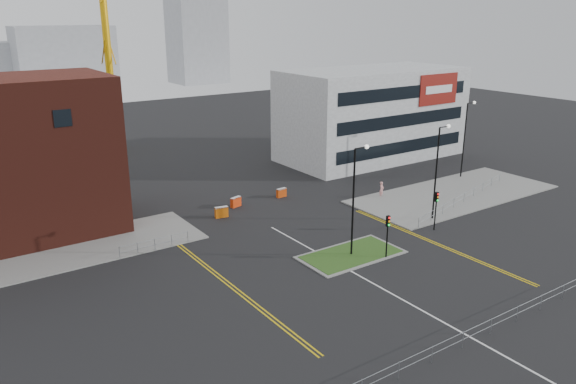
% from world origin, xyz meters
% --- Properties ---
extents(ground, '(200.00, 200.00, 0.00)m').
position_xyz_m(ground, '(0.00, 0.00, 0.00)').
color(ground, black).
rests_on(ground, ground).
extents(pavement_left, '(28.00, 8.00, 0.12)m').
position_xyz_m(pavement_left, '(-20.00, 22.00, 0.06)').
color(pavement_left, slate).
rests_on(pavement_left, ground).
extents(pavement_right, '(24.00, 10.00, 0.12)m').
position_xyz_m(pavement_right, '(22.00, 14.00, 0.06)').
color(pavement_right, slate).
rests_on(pavement_right, ground).
extents(island_kerb, '(8.60, 4.60, 0.08)m').
position_xyz_m(island_kerb, '(2.00, 8.00, 0.04)').
color(island_kerb, slate).
rests_on(island_kerb, ground).
extents(grass_island, '(8.00, 4.00, 0.12)m').
position_xyz_m(grass_island, '(2.00, 8.00, 0.06)').
color(grass_island, '#274717').
rests_on(grass_island, ground).
extents(office_block, '(25.00, 12.20, 12.00)m').
position_xyz_m(office_block, '(26.01, 31.97, 6.00)').
color(office_block, '#A2A4A6').
rests_on(office_block, ground).
extents(streetlamp_island, '(1.46, 0.36, 9.18)m').
position_xyz_m(streetlamp_island, '(2.22, 8.00, 5.41)').
color(streetlamp_island, black).
rests_on(streetlamp_island, ground).
extents(streetlamp_right_near, '(1.46, 0.36, 9.18)m').
position_xyz_m(streetlamp_right_near, '(14.22, 10.00, 5.41)').
color(streetlamp_right_near, black).
rests_on(streetlamp_right_near, ground).
extents(streetlamp_right_far, '(1.46, 0.36, 9.18)m').
position_xyz_m(streetlamp_right_far, '(28.22, 18.00, 5.41)').
color(streetlamp_right_far, black).
rests_on(streetlamp_right_far, ground).
extents(traffic_light_island, '(0.28, 0.33, 3.65)m').
position_xyz_m(traffic_light_island, '(4.00, 5.98, 2.57)').
color(traffic_light_island, black).
rests_on(traffic_light_island, ground).
extents(traffic_light_right, '(0.28, 0.33, 3.65)m').
position_xyz_m(traffic_light_right, '(12.00, 7.98, 2.57)').
color(traffic_light_right, black).
rests_on(traffic_light_right, ground).
extents(railing_front, '(24.05, 0.05, 1.10)m').
position_xyz_m(railing_front, '(0.00, -6.00, 0.78)').
color(railing_front, gray).
rests_on(railing_front, ground).
extents(railing_left, '(6.05, 0.05, 1.10)m').
position_xyz_m(railing_left, '(-11.00, 18.00, 0.74)').
color(railing_left, gray).
rests_on(railing_left, ground).
extents(railing_right, '(19.05, 5.05, 1.10)m').
position_xyz_m(railing_right, '(20.50, 11.50, 0.78)').
color(railing_right, gray).
rests_on(railing_right, ground).
extents(centre_line, '(0.15, 30.00, 0.01)m').
position_xyz_m(centre_line, '(0.00, 2.00, 0.01)').
color(centre_line, silver).
rests_on(centre_line, ground).
extents(yellow_left_a, '(0.12, 24.00, 0.01)m').
position_xyz_m(yellow_left_a, '(-9.00, 10.00, 0.01)').
color(yellow_left_a, gold).
rests_on(yellow_left_a, ground).
extents(yellow_left_b, '(0.12, 24.00, 0.01)m').
position_xyz_m(yellow_left_b, '(-8.70, 10.00, 0.01)').
color(yellow_left_b, gold).
rests_on(yellow_left_b, ground).
extents(yellow_right_a, '(0.12, 20.00, 0.01)m').
position_xyz_m(yellow_right_a, '(9.50, 6.00, 0.01)').
color(yellow_right_a, gold).
rests_on(yellow_right_a, ground).
extents(yellow_right_b, '(0.12, 20.00, 0.01)m').
position_xyz_m(yellow_right_b, '(9.80, 6.00, 0.01)').
color(yellow_right_b, gold).
rests_on(yellow_right_b, ground).
extents(skyline_b, '(24.00, 12.00, 16.00)m').
position_xyz_m(skyline_b, '(10.00, 130.00, 8.00)').
color(skyline_b, gray).
rests_on(skyline_b, ground).
extents(skyline_c, '(14.00, 12.00, 28.00)m').
position_xyz_m(skyline_c, '(45.00, 125.00, 14.00)').
color(skyline_c, gray).
rests_on(skyline_c, ground).
extents(pedestrian, '(0.76, 0.66, 1.76)m').
position_xyz_m(pedestrian, '(14.67, 17.79, 0.88)').
color(pedestrian, pink).
rests_on(pedestrian, ground).
extents(barrier_left, '(1.34, 0.63, 1.08)m').
position_xyz_m(barrier_left, '(-2.56, 22.04, 0.59)').
color(barrier_left, '#CC590B').
rests_on(barrier_left, ground).
extents(barrier_mid, '(1.29, 0.75, 1.03)m').
position_xyz_m(barrier_mid, '(0.14, 24.00, 0.56)').
color(barrier_mid, red).
rests_on(barrier_mid, ground).
extents(barrier_right, '(1.19, 0.48, 0.97)m').
position_xyz_m(barrier_right, '(5.80, 24.00, 0.53)').
color(barrier_right, '#C73D0B').
rests_on(barrier_right, ground).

